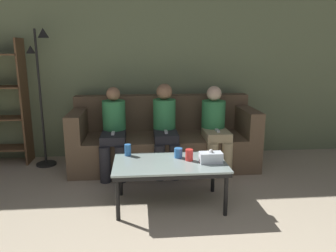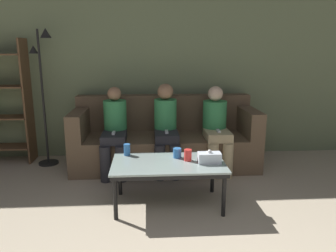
% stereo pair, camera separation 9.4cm
% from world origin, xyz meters
% --- Properties ---
extents(wall_back, '(12.00, 0.06, 2.60)m').
position_xyz_m(wall_back, '(0.00, 4.06, 1.30)').
color(wall_back, '#707F5B').
rests_on(wall_back, ground_plane).
extents(couch, '(2.37, 0.86, 0.91)m').
position_xyz_m(couch, '(0.00, 3.56, 0.33)').
color(couch, brown).
rests_on(couch, ground_plane).
extents(coffee_table, '(1.09, 0.63, 0.45)m').
position_xyz_m(coffee_table, '(-0.03, 2.37, 0.40)').
color(coffee_table, '#8C9E99').
rests_on(coffee_table, ground_plane).
extents(cup_near_left, '(0.08, 0.08, 0.10)m').
position_xyz_m(cup_near_left, '(0.07, 2.50, 0.50)').
color(cup_near_left, '#3372BF').
rests_on(cup_near_left, coffee_table).
extents(cup_near_right, '(0.07, 0.07, 0.11)m').
position_xyz_m(cup_near_right, '(0.16, 2.41, 0.50)').
color(cup_near_right, red).
rests_on(cup_near_right, coffee_table).
extents(cup_far_center, '(0.07, 0.07, 0.12)m').
position_xyz_m(cup_far_center, '(-0.45, 2.62, 0.51)').
color(cup_far_center, '#3372BF').
rests_on(cup_far_center, coffee_table).
extents(tissue_box, '(0.22, 0.12, 0.13)m').
position_xyz_m(tissue_box, '(0.36, 2.33, 0.50)').
color(tissue_box, silver).
rests_on(tissue_box, coffee_table).
extents(standing_lamp, '(0.31, 0.26, 1.78)m').
position_xyz_m(standing_lamp, '(-1.56, 3.68, 1.09)').
color(standing_lamp, black).
rests_on(standing_lamp, ground_plane).
extents(seated_person_left_end, '(0.31, 0.64, 1.07)m').
position_xyz_m(seated_person_left_end, '(-0.64, 3.32, 0.56)').
color(seated_person_left_end, '#28282D').
rests_on(seated_person_left_end, ground_plane).
extents(seated_person_mid_left, '(0.31, 0.62, 1.10)m').
position_xyz_m(seated_person_mid_left, '(0.00, 3.33, 0.58)').
color(seated_person_mid_left, '#28282D').
rests_on(seated_person_mid_left, ground_plane).
extents(seated_person_mid_right, '(0.31, 0.62, 1.07)m').
position_xyz_m(seated_person_mid_right, '(0.64, 3.34, 0.57)').
color(seated_person_mid_right, tan).
rests_on(seated_person_mid_right, ground_plane).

